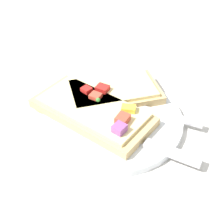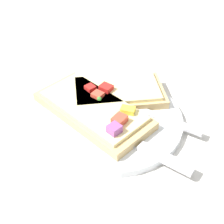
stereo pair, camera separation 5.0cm
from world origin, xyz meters
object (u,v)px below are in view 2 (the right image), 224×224
(fork, at_px, (129,106))
(knife, at_px, (134,143))
(plate, at_px, (112,119))
(pizza_slice_main, at_px, (93,109))
(pizza_slice_corner, at_px, (117,92))

(fork, bearing_deg, knife, 123.72)
(plate, height_order, knife, knife)
(fork, relative_size, knife, 1.03)
(plate, relative_size, fork, 1.00)
(pizza_slice_main, bearing_deg, knife, 177.33)
(plate, height_order, pizza_slice_main, pizza_slice_main)
(knife, bearing_deg, pizza_slice_main, -11.77)
(plate, xyz_separation_m, pizza_slice_corner, (0.05, 0.03, 0.02))
(fork, height_order, pizza_slice_corner, pizza_slice_corner)
(pizza_slice_main, bearing_deg, fork, -118.40)
(fork, distance_m, knife, 0.09)
(pizza_slice_main, relative_size, pizza_slice_corner, 1.15)
(knife, height_order, pizza_slice_corner, pizza_slice_corner)
(plate, relative_size, knife, 1.03)
(plate, bearing_deg, knife, -112.43)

